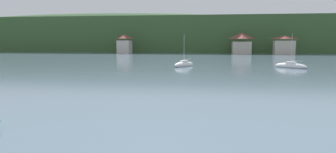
{
  "coord_description": "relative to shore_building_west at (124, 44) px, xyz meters",
  "views": [
    {
      "loc": [
        2.97,
        31.8,
        4.33
      ],
      "look_at": [
        0.0,
        52.77,
        1.74
      ],
      "focal_mm": 32.03,
      "sensor_mm": 36.0,
      "label": 1
    }
  ],
  "objects": [
    {
      "name": "shore_building_central",
      "position": [
        49.82,
        -0.68,
        -0.24
      ],
      "size": [
        6.22,
        3.29,
        5.69
      ],
      "color": "#BCB29E",
      "rests_on": "ground_plane"
    },
    {
      "name": "shore_building_west",
      "position": [
        0.0,
        0.0,
        0.0
      ],
      "size": [
        4.24,
        4.72,
        6.18
      ],
      "color": "beige",
      "rests_on": "ground_plane"
    },
    {
      "name": "wooded_hillside",
      "position": [
        -1.43,
        41.67,
        2.36
      ],
      "size": [
        352.0,
        63.2,
        25.87
      ],
      "color": "#38562D",
      "rests_on": "ground_plane"
    },
    {
      "name": "shore_building_westcentral",
      "position": [
        37.36,
        0.62,
        0.25
      ],
      "size": [
        5.86,
        6.03,
        6.61
      ],
      "color": "#BCB29E",
      "rests_on": "ground_plane"
    },
    {
      "name": "sailboat_far_7",
      "position": [
        23.59,
        -46.3,
        -2.71
      ],
      "size": [
        3.64,
        5.0,
        5.59
      ],
      "rotation": [
        0.0,
        0.0,
        4.19
      ],
      "color": "white",
      "rests_on": "ground_plane"
    },
    {
      "name": "sailboat_far_2",
      "position": [
        40.34,
        -46.53,
        -2.73
      ],
      "size": [
        4.85,
        4.22,
        5.63
      ],
      "rotation": [
        0.0,
        0.0,
        2.48
      ],
      "color": "white",
      "rests_on": "ground_plane"
    }
  ]
}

